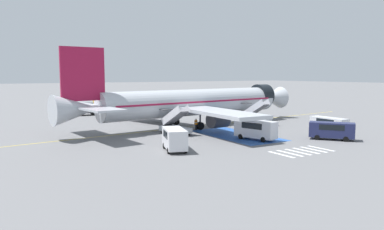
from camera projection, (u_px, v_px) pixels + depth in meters
The scene contains 19 objects.
ground_plane at pixel (204, 126), 58.42m from camera, with size 600.00×600.00×0.00m, color slate.
apron_leadline_yellow at pixel (196, 126), 58.44m from camera, with size 0.20×75.59×0.01m, color gold.
apron_stand_patch_blue at pixel (236, 135), 49.85m from camera, with size 6.58×13.78×0.01m, color #2856A8.
apron_walkway_bar_0 at pixel (281, 155), 37.89m from camera, with size 0.44×3.60×0.01m, color silver.
apron_walkway_bar_1 at pixel (290, 153), 38.51m from camera, with size 0.44×3.60×0.01m, color silver.
apron_walkway_bar_2 at pixel (298, 152), 39.14m from camera, with size 0.44×3.60×0.01m, color silver.
apron_walkway_bar_3 at pixel (306, 151), 39.76m from camera, with size 0.44×3.60×0.01m, color silver.
apron_walkway_bar_4 at pixel (313, 150), 40.39m from camera, with size 0.44×3.60×0.01m, color silver.
apron_walkway_bar_5 at pixel (321, 148), 41.01m from camera, with size 0.44×3.60×0.01m, color silver.
airliner at pixel (192, 103), 57.63m from camera, with size 42.29×34.17×11.47m.
boarding_stairs_forward at pixel (256, 118), 59.98m from camera, with size 2.68×5.40×4.24m.
boarding_stairs_aft at pixel (175, 127), 50.42m from camera, with size 2.68×5.40×4.10m.
fuel_tanker at pixel (97, 107), 74.71m from camera, with size 9.98×3.84×3.29m.
service_van_0 at pixel (329, 123), 53.78m from camera, with size 1.89×5.60×1.90m.
service_van_1 at pixel (256, 128), 46.26m from camera, with size 3.11×5.59×2.41m.
service_van_2 at pixel (332, 129), 46.28m from camera, with size 4.66×5.34×2.17m.
service_van_3 at pixel (175, 138), 39.65m from camera, with size 3.29×4.95×2.36m.
ground_crew_0 at pixel (196, 124), 54.27m from camera, with size 0.47×0.32×1.67m.
ground_crew_1 at pixel (224, 120), 57.54m from camera, with size 0.27×0.45×1.83m.
Camera 1 is at (-31.90, -48.33, 8.13)m, focal length 35.00 mm.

